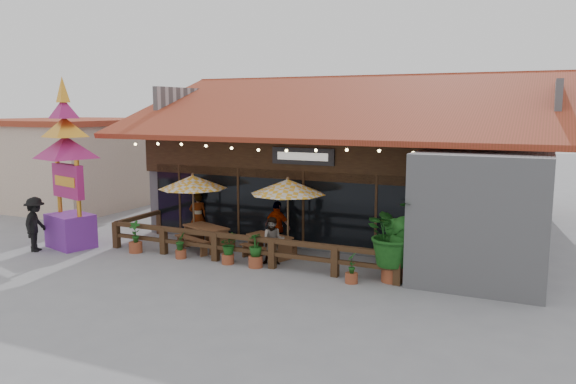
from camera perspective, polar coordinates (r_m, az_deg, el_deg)
The scene contains 19 objects.
ground at distance 17.27m, azimuth 0.64°, elevation -7.52°, with size 100.00×100.00×0.00m, color gray.
restaurant_building at distance 22.85m, azimuth 8.07°, elevation 2.00°, with size 15.50×14.73×6.09m.
patio_railing at distance 17.90m, azimuth -6.32°, elevation -4.96°, with size 10.00×2.60×0.92m.
neighbor_building at distance 30.48m, azimuth -20.98°, elevation 3.01°, with size 8.40×8.40×4.22m.
umbrella_left at distance 19.72m, azimuth -9.65°, elevation 0.98°, with size 2.74×2.74×2.55m.
umbrella_right at distance 17.90m, azimuth -0.01°, elevation 0.51°, with size 2.93×2.93×2.61m.
picnic_table_left at distance 19.31m, azimuth -8.32°, elevation -4.22°, with size 2.09×1.96×0.81m.
picnic_table_right at distance 18.15m, azimuth -1.88°, elevation -5.15°, with size 1.82×1.69×0.72m.
thai_sign_tower at distance 20.45m, azimuth -21.61°, elevation 3.82°, with size 2.88×2.88×6.26m.
tropical_plant at distance 15.72m, azimuth 10.69°, elevation -4.27°, with size 2.23×2.22×2.33m.
diner_a at distance 20.70m, azimuth -9.13°, elevation -2.46°, with size 0.63×0.41×1.73m, color #3A2712.
diner_b at distance 17.27m, azimuth -1.49°, elevation -4.98°, with size 0.72×0.56×1.48m, color #3A2712.
diner_c at distance 18.68m, azimuth -1.08°, elevation -3.55°, with size 1.01×0.42×1.73m, color #3A2712.
pedestrian at distance 20.62m, azimuth -24.29°, elevation -3.00°, with size 1.19×0.68×1.84m, color black.
planter_a at distance 19.39m, azimuth -15.25°, elevation -4.65°, with size 0.44×0.44×1.08m.
planter_b at distance 18.35m, azimuth -10.84°, elevation -5.46°, with size 0.35×0.37×0.85m.
planter_c at distance 17.46m, azimuth -6.14°, elevation -5.59°, with size 0.75×0.75×0.94m.
planter_d at distance 17.03m, azimuth -3.32°, elevation -5.99°, with size 0.54×0.54×1.06m.
planter_e at distance 15.65m, azimuth 6.48°, elevation -7.90°, with size 0.35×0.35×0.86m.
Camera 1 is at (6.80, -15.13, 4.79)m, focal length 35.00 mm.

